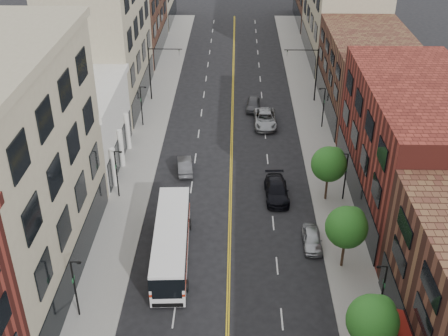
# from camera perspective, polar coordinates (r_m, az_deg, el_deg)

# --- Properties ---
(sidewalk_left) EXTENTS (4.00, 110.00, 0.15)m
(sidewalk_left) POSITION_cam_1_polar(r_m,az_deg,el_deg) (65.57, -8.00, 2.39)
(sidewalk_left) COLOR gray
(sidewalk_left) RESTS_ON ground
(sidewalk_right) EXTENTS (4.00, 110.00, 0.15)m
(sidewalk_right) POSITION_cam_1_polar(r_m,az_deg,el_deg) (65.45, 9.57, 2.19)
(sidewalk_right) COLOR gray
(sidewalk_right) RESTS_ON ground
(bldg_l_tanoffice) EXTENTS (10.00, 22.00, 18.00)m
(bldg_l_tanoffice) POSITION_cam_1_polar(r_m,az_deg,el_deg) (44.73, -21.80, -0.81)
(bldg_l_tanoffice) COLOR gray
(bldg_l_tanoffice) RESTS_ON ground
(bldg_l_white) EXTENTS (10.00, 14.00, 8.00)m
(bldg_l_white) POSITION_cam_1_polar(r_m,az_deg,el_deg) (61.88, -15.22, 3.86)
(bldg_l_white) COLOR silver
(bldg_l_white) RESTS_ON ground
(bldg_l_far_a) EXTENTS (10.00, 20.00, 18.00)m
(bldg_l_far_a) POSITION_cam_1_polar(r_m,az_deg,el_deg) (75.39, -12.45, 13.10)
(bldg_l_far_a) COLOR gray
(bldg_l_far_a) RESTS_ON ground
(bldg_l_far_b) EXTENTS (10.00, 20.00, 15.00)m
(bldg_l_far_b) POSITION_cam_1_polar(r_m,az_deg,el_deg) (94.63, -9.73, 15.90)
(bldg_l_far_b) COLOR #512A20
(bldg_l_far_b) RESTS_ON ground
(bldg_r_mid) EXTENTS (10.00, 22.00, 12.00)m
(bldg_r_mid) POSITION_cam_1_polar(r_m,az_deg,el_deg) (54.82, 18.77, 2.06)
(bldg_r_mid) COLOR #5B1E18
(bldg_r_mid) RESTS_ON ground
(bldg_r_far_a) EXTENTS (10.00, 20.00, 10.00)m
(bldg_r_far_a) POSITION_cam_1_polar(r_m,az_deg,el_deg) (73.71, 14.40, 9.16)
(bldg_r_far_a) COLOR #512A20
(bldg_r_far_a) RESTS_ON ground
(bldg_r_far_b) EXTENTS (10.00, 22.00, 14.00)m
(bldg_r_far_b) POSITION_cam_1_polar(r_m,az_deg,el_deg) (92.71, 11.97, 15.06)
(bldg_r_far_b) COLOR gray
(bldg_r_far_b) RESTS_ON ground
(tree_r_1) EXTENTS (3.40, 3.40, 5.59)m
(tree_r_1) POSITION_cam_1_polar(r_m,az_deg,el_deg) (38.28, 14.98, -14.60)
(tree_r_1) COLOR black
(tree_r_1) RESTS_ON sidewalk_right
(tree_r_2) EXTENTS (3.40, 3.40, 5.59)m
(tree_r_2) POSITION_cam_1_polar(r_m,az_deg,el_deg) (45.71, 12.44, -5.76)
(tree_r_2) COLOR black
(tree_r_2) RESTS_ON sidewalk_right
(tree_r_3) EXTENTS (3.40, 3.40, 5.59)m
(tree_r_3) POSITION_cam_1_polar(r_m,az_deg,el_deg) (53.97, 10.70, 0.50)
(tree_r_3) COLOR black
(tree_r_3) RESTS_ON sidewalk_right
(lamp_l_1) EXTENTS (0.81, 0.55, 5.05)m
(lamp_l_1) POSITION_cam_1_polar(r_m,az_deg,el_deg) (42.39, -14.89, -11.47)
(lamp_l_1) COLOR black
(lamp_l_1) RESTS_ON sidewalk_left
(lamp_l_2) EXTENTS (0.81, 0.55, 5.05)m
(lamp_l_2) POSITION_cam_1_polar(r_m,az_deg,el_deg) (54.93, -10.82, -0.34)
(lamp_l_2) COLOR black
(lamp_l_2) RESTS_ON sidewalk_left
(lamp_l_3) EXTENTS (0.81, 0.55, 5.05)m
(lamp_l_3) POSITION_cam_1_polar(r_m,az_deg,el_deg) (68.91, -8.36, 6.48)
(lamp_l_3) COLOR black
(lamp_l_3) RESTS_ON sidewalk_left
(lamp_r_1) EXTENTS (0.81, 0.55, 5.05)m
(lamp_r_1) POSITION_cam_1_polar(r_m,az_deg,el_deg) (42.19, 15.78, -11.87)
(lamp_r_1) COLOR black
(lamp_r_1) RESTS_ON sidewalk_right
(lamp_r_2) EXTENTS (0.81, 0.55, 5.05)m
(lamp_r_2) POSITION_cam_1_polar(r_m,az_deg,el_deg) (54.77, 12.21, -0.60)
(lamp_r_2) COLOR black
(lamp_r_2) RESTS_ON sidewalk_right
(lamp_r_3) EXTENTS (0.81, 0.55, 5.05)m
(lamp_r_3) POSITION_cam_1_polar(r_m,az_deg,el_deg) (68.78, 10.06, 6.28)
(lamp_r_3) COLOR black
(lamp_r_3) RESTS_ON sidewalk_right
(signal_mast_left) EXTENTS (4.49, 0.18, 7.20)m
(signal_mast_left) POSITION_cam_1_polar(r_m,az_deg,el_deg) (75.51, -7.03, 10.11)
(signal_mast_left) COLOR black
(signal_mast_left) RESTS_ON sidewalk_left
(signal_mast_right) EXTENTS (4.49, 0.18, 7.20)m
(signal_mast_right) POSITION_cam_1_polar(r_m,az_deg,el_deg) (75.40, 8.86, 9.95)
(signal_mast_right) COLOR black
(signal_mast_right) RESTS_ON sidewalk_right
(city_bus) EXTENTS (3.40, 12.39, 3.16)m
(city_bus) POSITION_cam_1_polar(r_m,az_deg,el_deg) (47.13, -5.36, -7.31)
(city_bus) COLOR white
(city_bus) RESTS_ON ground
(car_parked_far) EXTENTS (1.65, 4.00, 1.36)m
(car_parked_far) POSITION_cam_1_polar(r_m,az_deg,el_deg) (49.54, 8.93, -7.13)
(car_parked_far) COLOR #A8ABB0
(car_parked_far) RESTS_ON ground
(car_lane_behind) EXTENTS (2.01, 4.38, 1.39)m
(car_lane_behind) POSITION_cam_1_polar(r_m,az_deg,el_deg) (59.57, -4.01, 0.24)
(car_lane_behind) COLOR #4A4B4F
(car_lane_behind) RESTS_ON ground
(car_lane_a) EXTENTS (2.42, 5.53, 1.58)m
(car_lane_a) POSITION_cam_1_polar(r_m,az_deg,el_deg) (55.37, 5.36, -2.26)
(car_lane_a) COLOR black
(car_lane_a) RESTS_ON ground
(car_lane_b) EXTENTS (2.76, 5.95, 1.65)m
(car_lane_b) POSITION_cam_1_polar(r_m,az_deg,el_deg) (69.50, 4.20, 5.00)
(car_lane_b) COLOR gray
(car_lane_b) RESTS_ON ground
(car_lane_c) EXTENTS (2.03, 4.35, 1.44)m
(car_lane_c) POSITION_cam_1_polar(r_m,az_deg,el_deg) (73.72, 2.98, 6.49)
(car_lane_c) COLOR #434448
(car_lane_c) RESTS_ON ground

